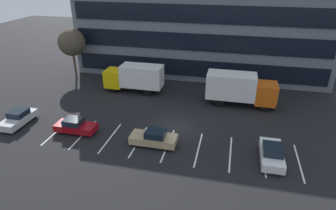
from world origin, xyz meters
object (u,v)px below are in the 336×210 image
box_truck_orange (240,88)px  sedan_white (272,153)px  sedan_silver (18,118)px  sedan_tan (154,138)px  box_truck_yellow (135,77)px  sedan_maroon (75,126)px  bare_tree (72,42)px

box_truck_orange → sedan_white: (2.85, -10.57, -1.37)m
box_truck_orange → sedan_silver: box_truck_orange is taller
box_truck_orange → sedan_tan: 12.82m
sedan_tan → sedan_white: bearing=-0.7°
box_truck_yellow → sedan_maroon: box_truck_yellow is taller
sedan_white → sedan_maroon: bearing=178.3°
box_truck_orange → box_truck_yellow: box_truck_orange is taller
sedan_silver → bare_tree: bare_tree is taller
sedan_tan → sedan_silver: (-14.50, 0.50, -0.01)m
sedan_tan → sedan_white: (10.14, -0.12, 0.01)m
sedan_silver → box_truck_yellow: bearing=51.6°
box_truck_yellow → sedan_maroon: 11.43m
box_truck_orange → box_truck_yellow: size_ratio=1.06×
box_truck_yellow → box_truck_orange: bearing=-4.7°
sedan_tan → sedan_maroon: (-8.05, 0.41, -0.04)m
sedan_maroon → sedan_tan: bearing=-2.9°
box_truck_yellow → sedan_tan: size_ratio=1.80×
sedan_white → sedan_maroon: sedan_white is taller
sedan_white → sedan_silver: size_ratio=1.02×
box_truck_yellow → sedan_silver: 14.13m
box_truck_orange → sedan_maroon: size_ratio=2.01×
sedan_white → bare_tree: bearing=150.6°
sedan_white → box_truck_orange: bearing=105.1°
sedan_maroon → sedan_silver: sedan_silver is taller
sedan_tan → sedan_maroon: sedan_tan is taller
box_truck_yellow → sedan_white: 19.74m
box_truck_orange → bare_tree: bare_tree is taller
box_truck_yellow → sedan_tan: bearing=-63.5°
box_truck_orange → sedan_silver: bearing=-155.5°
sedan_tan → sedan_silver: 14.50m
box_truck_orange → box_truck_yellow: bearing=175.3°
box_truck_orange → sedan_white: size_ratio=1.88×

